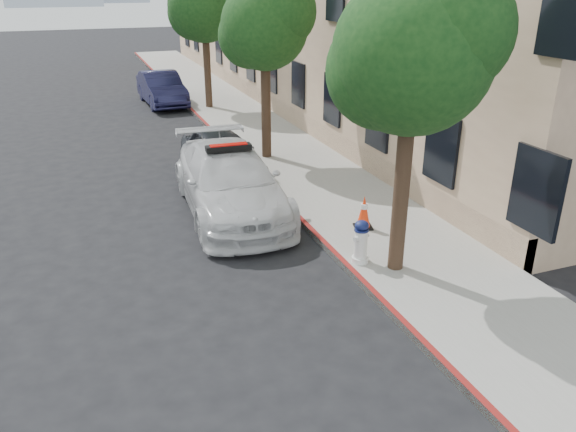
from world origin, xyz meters
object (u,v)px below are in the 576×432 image
Objects in this scene: police_car at (230,182)px; fire_hydrant at (361,242)px; parked_car_far at (162,89)px; traffic_cone at (364,212)px; parked_car_mid at (222,154)px.

fire_hydrant is at bearing -63.52° from police_car.
parked_car_far is 17.45m from fire_hydrant.
fire_hydrant is (1.21, -17.41, -0.15)m from parked_car_far.
parked_car_far is 16.06m from traffic_cone.
parked_car_mid reaches higher than traffic_cone.
parked_car_far is at bearing 91.09° from police_car.
police_car is 6.26× the size of fire_hydrant.
parked_car_mid is 4.44× the size of fire_hydrant.
parked_car_mid is at bearing -92.75° from parked_car_far.
parked_car_far reaches higher than traffic_cone.
parked_car_far reaches higher than parked_car_mid.
parked_car_mid is (0.51, 2.74, -0.12)m from police_car.
parked_car_mid is 5.45m from traffic_cone.
police_car is 1.26× the size of parked_car_far.
fire_hydrant is at bearing -89.09° from parked_car_far.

